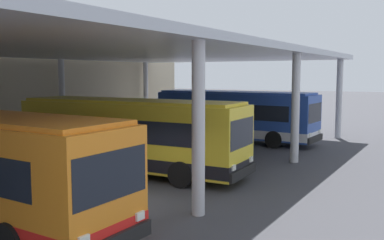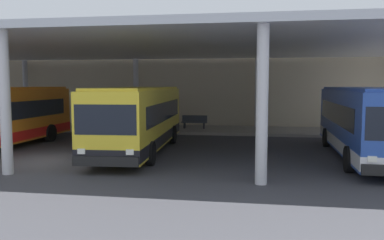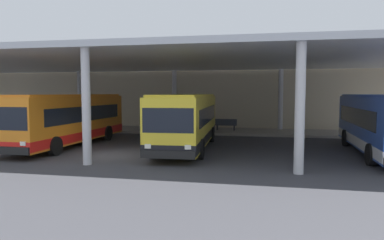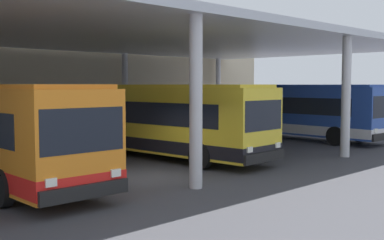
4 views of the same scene
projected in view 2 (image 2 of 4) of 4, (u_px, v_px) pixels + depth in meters
name	position (u px, v px, depth m)	size (l,w,h in m)	color
ground_plane	(44.00, 161.00, 16.85)	(200.00, 200.00, 0.00)	#3D3D42
platform_kerb	(129.00, 128.00, 28.40)	(42.00, 4.50, 0.18)	gray
station_building_facade	(142.00, 82.00, 31.28)	(48.00, 1.60, 6.95)	#C1B293
canopy_shelter	(93.00, 49.00, 21.78)	(40.00, 17.00, 5.55)	silver
bus_second_bay	(140.00, 118.00, 19.07)	(3.12, 10.65, 3.17)	yellow
bus_middle_bay	(365.00, 121.00, 17.43)	(3.02, 10.62, 3.17)	#284CA8
bench_waiting	(194.00, 122.00, 27.66)	(1.80, 0.45, 0.92)	#383D47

